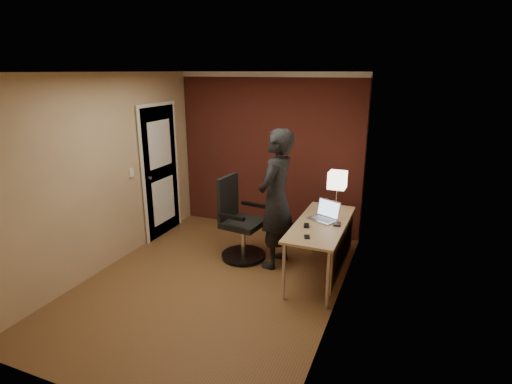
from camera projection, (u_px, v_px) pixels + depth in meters
room at (242, 150)px, 6.03m from camera, size 4.00×4.00×4.00m
desk at (327, 233)px, 4.90m from camera, size 0.60×1.50×0.73m
desk_lamp at (337, 181)px, 5.17m from camera, size 0.22×0.22×0.54m
laptop at (325, 214)px, 4.99m from camera, size 0.41×0.37×0.23m
mouse at (306, 226)px, 4.75m from camera, size 0.08×0.11×0.03m
phone at (307, 237)px, 4.46m from camera, size 0.09×0.13×0.01m
wallet at (337, 224)px, 4.80m from camera, size 0.10×0.12×0.02m
office_chair at (239, 224)px, 5.48m from camera, size 0.61×0.67×1.13m
person at (276, 199)px, 5.16m from camera, size 0.52×0.72×1.83m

